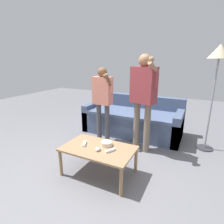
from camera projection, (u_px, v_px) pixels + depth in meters
ground_plane at (95, 171)px, 2.61m from camera, size 12.00×12.00×0.00m
couch at (133, 120)px, 3.94m from camera, size 2.05×0.91×0.78m
coffee_table at (98, 151)px, 2.45m from camera, size 0.98×0.59×0.41m
snack_bowl at (107, 144)px, 2.49m from camera, size 0.16×0.16×0.06m
game_remote_nunchuk at (98, 149)px, 2.36m from camera, size 0.06×0.09×0.05m
floor_lamp at (219, 59)px, 2.83m from camera, size 0.35×0.35×1.79m
player_right at (143, 93)px, 2.95m from camera, size 0.48×0.43×1.65m
player_left at (103, 96)px, 3.36m from camera, size 0.42×0.35×1.43m
game_remote_wand_near at (110, 150)px, 2.34m from camera, size 0.10×0.15×0.03m
game_remote_wand_far at (85, 144)px, 2.52m from camera, size 0.10×0.15×0.03m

